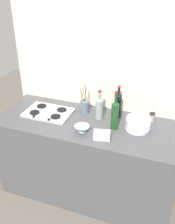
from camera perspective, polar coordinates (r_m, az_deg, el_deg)
The scene contains 12 objects.
ground_plane at distance 3.13m, azimuth 0.00°, elevation -16.44°, with size 6.00×6.00×0.00m, color #6B6056.
counter_block at distance 2.82m, azimuth 0.00°, elevation -10.10°, with size 1.80×0.70×0.90m, color #4C4C51.
backsplash_panel at distance 2.79m, azimuth 2.69°, elevation 4.59°, with size 1.90×0.06×2.15m, color beige.
stovetop_hob at distance 2.73m, azimuth -8.51°, elevation -0.09°, with size 0.47×0.33×0.04m.
plate_stack at distance 2.48m, azimuth 10.96°, elevation -2.51°, with size 0.23×0.23×0.12m.
wine_bottle_leftmost at distance 2.61m, azimuth 6.67°, elevation 1.64°, with size 0.07×0.07×0.34m.
wine_bottle_mid_left at distance 2.41m, azimuth 5.97°, elevation -0.56°, with size 0.07×0.07×0.38m.
wine_bottle_mid_right at distance 2.57m, azimuth 2.58°, elevation 0.96°, with size 0.08×0.08×0.31m.
mixing_bowl at distance 2.41m, azimuth -1.20°, elevation -3.61°, with size 0.14×0.14×0.06m.
butter_dish at distance 2.32m, azimuth 3.15°, elevation -5.04°, with size 0.15×0.09×0.07m, color white.
utensil_crock at distance 2.70m, azimuth -0.63°, elevation 1.29°, with size 0.09×0.09×0.33m.
condiment_jar_front at distance 2.64m, azimuth 13.87°, elevation -1.07°, with size 0.06×0.06×0.09m.
Camera 1 is at (0.74, -2.03, 2.26)m, focal length 42.00 mm.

